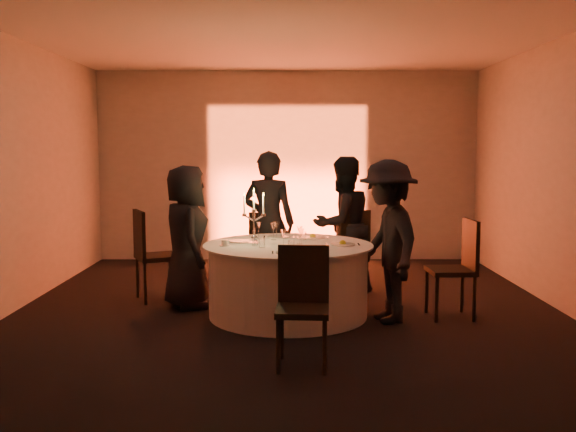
{
  "coord_description": "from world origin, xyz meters",
  "views": [
    {
      "loc": [
        -0.02,
        -6.72,
        1.78
      ],
      "look_at": [
        0.0,
        0.2,
        1.05
      ],
      "focal_mm": 40.0,
      "sensor_mm": 36.0,
      "label": 1
    }
  ],
  "objects_px": {
    "guest_back_right": "(343,225)",
    "coffee_cup": "(225,243)",
    "guest_right": "(388,241)",
    "chair_right": "(459,262)",
    "chair_back_left": "(266,243)",
    "chair_back_right": "(349,246)",
    "candelabra": "(254,224)",
    "guest_left": "(186,237)",
    "banquet_table": "(288,280)",
    "chair_left": "(150,249)",
    "chair_front": "(303,298)",
    "guest_back_left": "(269,223)"
  },
  "relations": [
    {
      "from": "chair_front",
      "to": "guest_left",
      "type": "relative_size",
      "value": 0.61
    },
    {
      "from": "chair_back_left",
      "to": "chair_back_right",
      "type": "xyz_separation_m",
      "value": [
        1.03,
        -0.57,
        0.05
      ]
    },
    {
      "from": "chair_left",
      "to": "guest_right",
      "type": "xyz_separation_m",
      "value": [
        2.63,
        -0.92,
        0.23
      ]
    },
    {
      "from": "chair_right",
      "to": "coffee_cup",
      "type": "distance_m",
      "value": 2.47
    },
    {
      "from": "guest_right",
      "to": "coffee_cup",
      "type": "relative_size",
      "value": 15.17
    },
    {
      "from": "guest_left",
      "to": "guest_right",
      "type": "bearing_deg",
      "value": -123.47
    },
    {
      "from": "chair_back_left",
      "to": "chair_back_right",
      "type": "relative_size",
      "value": 0.93
    },
    {
      "from": "chair_back_left",
      "to": "candelabra",
      "type": "distance_m",
      "value": 1.68
    },
    {
      "from": "coffee_cup",
      "to": "chair_back_left",
      "type": "bearing_deg",
      "value": 77.85
    },
    {
      "from": "chair_right",
      "to": "guest_left",
      "type": "relative_size",
      "value": 0.65
    },
    {
      "from": "chair_back_left",
      "to": "guest_right",
      "type": "bearing_deg",
      "value": 133.64
    },
    {
      "from": "guest_back_left",
      "to": "guest_left",
      "type": "bearing_deg",
      "value": 50.25
    },
    {
      "from": "guest_right",
      "to": "candelabra",
      "type": "relative_size",
      "value": 2.8
    },
    {
      "from": "chair_back_left",
      "to": "coffee_cup",
      "type": "relative_size",
      "value": 8.67
    },
    {
      "from": "chair_right",
      "to": "guest_right",
      "type": "distance_m",
      "value": 0.83
    },
    {
      "from": "chair_back_right",
      "to": "guest_left",
      "type": "relative_size",
      "value": 0.64
    },
    {
      "from": "banquet_table",
      "to": "chair_front",
      "type": "relative_size",
      "value": 1.84
    },
    {
      "from": "guest_left",
      "to": "candelabra",
      "type": "bearing_deg",
      "value": -131.88
    },
    {
      "from": "banquet_table",
      "to": "coffee_cup",
      "type": "height_order",
      "value": "coffee_cup"
    },
    {
      "from": "guest_back_left",
      "to": "candelabra",
      "type": "xyz_separation_m",
      "value": [
        -0.13,
        -1.04,
        0.1
      ]
    },
    {
      "from": "banquet_table",
      "to": "candelabra",
      "type": "bearing_deg",
      "value": 175.44
    },
    {
      "from": "guest_back_right",
      "to": "chair_front",
      "type": "bearing_deg",
      "value": 47.08
    },
    {
      "from": "chair_back_left",
      "to": "candelabra",
      "type": "bearing_deg",
      "value": 95.97
    },
    {
      "from": "chair_back_right",
      "to": "chair_right",
      "type": "height_order",
      "value": "chair_right"
    },
    {
      "from": "chair_left",
      "to": "chair_front",
      "type": "bearing_deg",
      "value": -167.91
    },
    {
      "from": "banquet_table",
      "to": "chair_front",
      "type": "xyz_separation_m",
      "value": [
        0.12,
        -1.54,
        0.17
      ]
    },
    {
      "from": "banquet_table",
      "to": "chair_left",
      "type": "distance_m",
      "value": 1.77
    },
    {
      "from": "banquet_table",
      "to": "chair_front",
      "type": "distance_m",
      "value": 1.55
    },
    {
      "from": "chair_right",
      "to": "guest_back_left",
      "type": "height_order",
      "value": "guest_back_left"
    },
    {
      "from": "guest_back_right",
      "to": "coffee_cup",
      "type": "height_order",
      "value": "guest_back_right"
    },
    {
      "from": "guest_back_right",
      "to": "banquet_table",
      "type": "bearing_deg",
      "value": 27.91
    },
    {
      "from": "candelabra",
      "to": "chair_back_left",
      "type": "bearing_deg",
      "value": 87.14
    },
    {
      "from": "chair_left",
      "to": "chair_back_left",
      "type": "distance_m",
      "value": 1.64
    },
    {
      "from": "banquet_table",
      "to": "coffee_cup",
      "type": "relative_size",
      "value": 16.36
    },
    {
      "from": "chair_right",
      "to": "coffee_cup",
      "type": "relative_size",
      "value": 9.45
    },
    {
      "from": "chair_right",
      "to": "candelabra",
      "type": "relative_size",
      "value": 1.74
    },
    {
      "from": "guest_back_right",
      "to": "candelabra",
      "type": "bearing_deg",
      "value": 15.52
    },
    {
      "from": "guest_right",
      "to": "chair_left",
      "type": "bearing_deg",
      "value": -121.62
    },
    {
      "from": "candelabra",
      "to": "guest_right",
      "type": "bearing_deg",
      "value": -10.36
    },
    {
      "from": "chair_left",
      "to": "chair_back_left",
      "type": "height_order",
      "value": "chair_left"
    },
    {
      "from": "banquet_table",
      "to": "candelabra",
      "type": "xyz_separation_m",
      "value": [
        -0.36,
        0.03,
        0.59
      ]
    },
    {
      "from": "banquet_table",
      "to": "guest_left",
      "type": "distance_m",
      "value": 1.26
    },
    {
      "from": "banquet_table",
      "to": "chair_back_right",
      "type": "height_order",
      "value": "chair_back_right"
    },
    {
      "from": "chair_back_left",
      "to": "chair_right",
      "type": "relative_size",
      "value": 0.92
    },
    {
      "from": "banquet_table",
      "to": "coffee_cup",
      "type": "bearing_deg",
      "value": -170.23
    },
    {
      "from": "chair_back_left",
      "to": "coffee_cup",
      "type": "distance_m",
      "value": 1.82
    },
    {
      "from": "guest_right",
      "to": "candelabra",
      "type": "height_order",
      "value": "guest_right"
    },
    {
      "from": "chair_left",
      "to": "coffee_cup",
      "type": "bearing_deg",
      "value": -155.96
    },
    {
      "from": "chair_back_left",
      "to": "guest_back_right",
      "type": "bearing_deg",
      "value": 160.28
    },
    {
      "from": "chair_right",
      "to": "guest_back_left",
      "type": "bearing_deg",
      "value": -122.08
    }
  ]
}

